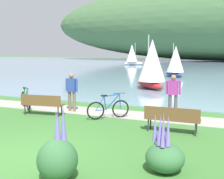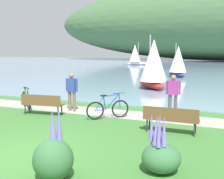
{
  "view_description": "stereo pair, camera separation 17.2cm",
  "coord_description": "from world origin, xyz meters",
  "px_view_note": "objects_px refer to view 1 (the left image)",
  "views": [
    {
      "loc": [
        4.69,
        -5.44,
        2.69
      ],
      "look_at": [
        0.24,
        5.67,
        1.0
      ],
      "focal_mm": 44.2,
      "sensor_mm": 36.0,
      "label": 1
    },
    {
      "loc": [
        4.85,
        -5.37,
        2.69
      ],
      "look_at": [
        0.24,
        5.67,
        1.0
      ],
      "focal_mm": 44.2,
      "sensor_mm": 36.0,
      "label": 2
    }
  ],
  "objects_px": {
    "person_at_shoreline": "(173,92)",
    "person_on_the_grass": "(72,90)",
    "bicycle_beside_path": "(26,100)",
    "sailboat_mid_bay": "(175,61)",
    "sailboat_toward_hillside": "(132,54)",
    "sailboat_nearest_to_shore": "(152,64)",
    "park_bench_further_along": "(42,103)",
    "bicycle_leaning_near_bench": "(108,109)",
    "park_bench_near_camera": "(172,117)"
  },
  "relations": [
    {
      "from": "park_bench_further_along",
      "to": "person_on_the_grass",
      "type": "xyz_separation_m",
      "value": [
        0.79,
        1.11,
        0.46
      ]
    },
    {
      "from": "park_bench_further_along",
      "to": "bicycle_beside_path",
      "type": "distance_m",
      "value": 1.85
    },
    {
      "from": "park_bench_near_camera",
      "to": "sailboat_mid_bay",
      "type": "xyz_separation_m",
      "value": [
        -2.97,
        19.27,
        1.13
      ]
    },
    {
      "from": "bicycle_beside_path",
      "to": "person_at_shoreline",
      "type": "distance_m",
      "value": 6.79
    },
    {
      "from": "sailboat_nearest_to_shore",
      "to": "sailboat_mid_bay",
      "type": "relative_size",
      "value": 1.1
    },
    {
      "from": "bicycle_beside_path",
      "to": "sailboat_toward_hillside",
      "type": "height_order",
      "value": "sailboat_toward_hillside"
    },
    {
      "from": "person_on_the_grass",
      "to": "sailboat_mid_bay",
      "type": "distance_m",
      "value": 17.74
    },
    {
      "from": "bicycle_leaning_near_bench",
      "to": "sailboat_nearest_to_shore",
      "type": "xyz_separation_m",
      "value": [
        -0.4,
        8.77,
        1.4
      ]
    },
    {
      "from": "person_at_shoreline",
      "to": "person_on_the_grass",
      "type": "distance_m",
      "value": 4.39
    },
    {
      "from": "person_on_the_grass",
      "to": "sailboat_nearest_to_shore",
      "type": "bearing_deg",
      "value": 78.85
    },
    {
      "from": "park_bench_near_camera",
      "to": "bicycle_leaning_near_bench",
      "type": "relative_size",
      "value": 1.33
    },
    {
      "from": "bicycle_leaning_near_bench",
      "to": "bicycle_beside_path",
      "type": "relative_size",
      "value": 0.96
    },
    {
      "from": "bicycle_leaning_near_bench",
      "to": "person_on_the_grass",
      "type": "relative_size",
      "value": 0.8
    },
    {
      "from": "bicycle_leaning_near_bench",
      "to": "person_on_the_grass",
      "type": "height_order",
      "value": "person_on_the_grass"
    },
    {
      "from": "bicycle_leaning_near_bench",
      "to": "person_at_shoreline",
      "type": "xyz_separation_m",
      "value": [
        2.29,
        1.49,
        0.58
      ]
    },
    {
      "from": "park_bench_further_along",
      "to": "sailboat_nearest_to_shore",
      "type": "bearing_deg",
      "value": 75.51
    },
    {
      "from": "person_at_shoreline",
      "to": "person_on_the_grass",
      "type": "xyz_separation_m",
      "value": [
        -4.3,
        -0.88,
        0.0
      ]
    },
    {
      "from": "bicycle_beside_path",
      "to": "sailboat_nearest_to_shore",
      "type": "height_order",
      "value": "sailboat_nearest_to_shore"
    },
    {
      "from": "park_bench_further_along",
      "to": "person_on_the_grass",
      "type": "distance_m",
      "value": 1.44
    },
    {
      "from": "park_bench_near_camera",
      "to": "park_bench_further_along",
      "type": "bearing_deg",
      "value": 174.62
    },
    {
      "from": "person_at_shoreline",
      "to": "sailboat_toward_hillside",
      "type": "distance_m",
      "value": 39.9
    },
    {
      "from": "park_bench_near_camera",
      "to": "bicycle_leaning_near_bench",
      "type": "height_order",
      "value": "bicycle_leaning_near_bench"
    },
    {
      "from": "sailboat_nearest_to_shore",
      "to": "sailboat_toward_hillside",
      "type": "distance_m",
      "value": 32.13
    },
    {
      "from": "sailboat_mid_bay",
      "to": "sailboat_toward_hillside",
      "type": "relative_size",
      "value": 0.83
    },
    {
      "from": "bicycle_leaning_near_bench",
      "to": "bicycle_beside_path",
      "type": "xyz_separation_m",
      "value": [
        -4.39,
        0.42,
        0.0
      ]
    },
    {
      "from": "park_bench_near_camera",
      "to": "bicycle_beside_path",
      "type": "bearing_deg",
      "value": 168.53
    },
    {
      "from": "bicycle_leaning_near_bench",
      "to": "sailboat_nearest_to_shore",
      "type": "bearing_deg",
      "value": 92.63
    },
    {
      "from": "bicycle_leaning_near_bench",
      "to": "person_at_shoreline",
      "type": "height_order",
      "value": "person_at_shoreline"
    },
    {
      "from": "park_bench_further_along",
      "to": "bicycle_leaning_near_bench",
      "type": "relative_size",
      "value": 1.36
    },
    {
      "from": "person_at_shoreline",
      "to": "sailboat_nearest_to_shore",
      "type": "distance_m",
      "value": 7.8
    },
    {
      "from": "person_at_shoreline",
      "to": "sailboat_toward_hillside",
      "type": "relative_size",
      "value": 0.42
    },
    {
      "from": "park_bench_further_along",
      "to": "sailboat_mid_bay",
      "type": "relative_size",
      "value": 0.54
    },
    {
      "from": "person_on_the_grass",
      "to": "sailboat_mid_bay",
      "type": "xyz_separation_m",
      "value": [
        1.72,
        17.65,
        0.67
      ]
    },
    {
      "from": "bicycle_leaning_near_bench",
      "to": "bicycle_beside_path",
      "type": "bearing_deg",
      "value": 174.51
    },
    {
      "from": "sailboat_toward_hillside",
      "to": "bicycle_leaning_near_bench",
      "type": "bearing_deg",
      "value": -73.64
    },
    {
      "from": "park_bench_further_along",
      "to": "person_at_shoreline",
      "type": "xyz_separation_m",
      "value": [
        5.08,
        1.99,
        0.46
      ]
    },
    {
      "from": "sailboat_toward_hillside",
      "to": "person_at_shoreline",
      "type": "bearing_deg",
      "value": -69.88
    },
    {
      "from": "bicycle_leaning_near_bench",
      "to": "person_on_the_grass",
      "type": "xyz_separation_m",
      "value": [
        -2.01,
        0.61,
        0.58
      ]
    },
    {
      "from": "park_bench_further_along",
      "to": "sailboat_toward_hillside",
      "type": "relative_size",
      "value": 0.45
    },
    {
      "from": "bicycle_leaning_near_bench",
      "to": "sailboat_mid_bay",
      "type": "height_order",
      "value": "sailboat_mid_bay"
    },
    {
      "from": "person_on_the_grass",
      "to": "bicycle_leaning_near_bench",
      "type": "bearing_deg",
      "value": -16.96
    },
    {
      "from": "person_on_the_grass",
      "to": "sailboat_toward_hillside",
      "type": "distance_m",
      "value": 39.49
    },
    {
      "from": "park_bench_near_camera",
      "to": "park_bench_further_along",
      "type": "relative_size",
      "value": 0.98
    },
    {
      "from": "sailboat_nearest_to_shore",
      "to": "sailboat_toward_hillside",
      "type": "height_order",
      "value": "sailboat_toward_hillside"
    },
    {
      "from": "sailboat_toward_hillside",
      "to": "person_on_the_grass",
      "type": "bearing_deg",
      "value": -76.19
    },
    {
      "from": "person_on_the_grass",
      "to": "person_at_shoreline",
      "type": "bearing_deg",
      "value": 11.56
    },
    {
      "from": "sailboat_toward_hillside",
      "to": "sailboat_mid_bay",
      "type": "bearing_deg",
      "value": -61.68
    },
    {
      "from": "person_at_shoreline",
      "to": "sailboat_mid_bay",
      "type": "relative_size",
      "value": 0.5
    },
    {
      "from": "park_bench_near_camera",
      "to": "bicycle_leaning_near_bench",
      "type": "bearing_deg",
      "value": 159.29
    },
    {
      "from": "park_bench_further_along",
      "to": "person_at_shoreline",
      "type": "distance_m",
      "value": 5.48
    }
  ]
}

